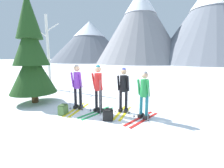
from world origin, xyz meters
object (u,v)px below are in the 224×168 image
(birch_tree_tall, at_px, (48,52))
(backpack_on_snow_front, at_px, (108,115))
(backpack_on_snow_beside, at_px, (63,110))
(skier_in_black, at_px, (123,88))
(skier_in_red, at_px, (98,86))
(pine_tree_near, at_px, (31,54))
(skier_in_purple, at_px, (77,85))
(skier_in_green, at_px, (144,93))

(birch_tree_tall, xyz_separation_m, backpack_on_snow_front, (5.15, -4.17, -2.25))
(backpack_on_snow_front, relative_size, backpack_on_snow_beside, 1.00)
(backpack_on_snow_beside, bearing_deg, skier_in_black, 20.06)
(birch_tree_tall, bearing_deg, skier_in_red, -37.44)
(birch_tree_tall, bearing_deg, skier_in_black, -30.73)
(skier_in_red, xyz_separation_m, pine_tree_near, (-3.35, 0.57, 1.23))
(pine_tree_near, bearing_deg, backpack_on_snow_beside, -27.33)
(skier_in_purple, bearing_deg, backpack_on_snow_front, -28.80)
(skier_in_black, bearing_deg, pine_tree_near, 175.44)
(skier_in_purple, relative_size, birch_tree_tall, 0.38)
(skier_in_red, xyz_separation_m, birch_tree_tall, (-4.58, 3.51, 1.42))
(skier_in_green, distance_m, backpack_on_snow_front, 1.41)
(skier_in_green, height_order, birch_tree_tall, birch_tree_tall)
(skier_in_purple, bearing_deg, skier_in_green, -8.53)
(skier_in_red, relative_size, skier_in_black, 1.06)
(skier_in_purple, distance_m, birch_tree_tall, 5.15)
(skier_in_green, xyz_separation_m, birch_tree_tall, (-6.30, 3.74, 1.55))
(skier_in_green, relative_size, pine_tree_near, 0.34)
(skier_in_red, xyz_separation_m, backpack_on_snow_beside, (-1.19, -0.54, -0.83))
(skier_in_red, relative_size, skier_in_green, 1.10)
(skier_in_black, height_order, birch_tree_tall, birch_tree_tall)
(skier_in_black, height_order, skier_in_green, skier_in_black)
(skier_in_red, distance_m, birch_tree_tall, 5.94)
(skier_in_purple, bearing_deg, birch_tree_tall, 137.50)
(skier_in_green, bearing_deg, skier_in_purple, 171.47)
(skier_in_black, bearing_deg, skier_in_purple, -178.00)
(skier_in_purple, relative_size, skier_in_red, 1.00)
(skier_in_purple, xyz_separation_m, pine_tree_near, (-2.41, 0.41, 1.23))
(backpack_on_snow_beside, bearing_deg, pine_tree_near, 152.67)
(skier_in_red, height_order, skier_in_black, skier_in_red)
(skier_in_red, distance_m, backpack_on_snow_beside, 1.55)
(skier_in_green, bearing_deg, pine_tree_near, 170.98)
(skier_in_red, bearing_deg, birch_tree_tall, 142.56)
(skier_in_purple, bearing_deg, skier_in_red, -10.09)
(skier_in_purple, xyz_separation_m, birch_tree_tall, (-3.65, 3.34, 1.42))
(backpack_on_snow_front, distance_m, backpack_on_snow_beside, 1.76)
(skier_in_black, xyz_separation_m, backpack_on_snow_front, (-0.36, -0.89, -0.76))
(skier_in_red, distance_m, pine_tree_near, 3.61)
(pine_tree_near, xyz_separation_m, birch_tree_tall, (-1.24, 2.94, 0.19))
(birch_tree_tall, distance_m, backpack_on_snow_front, 7.00)
(skier_in_red, xyz_separation_m, skier_in_black, (0.93, 0.23, -0.07))
(birch_tree_tall, bearing_deg, pine_tree_near, -67.18)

